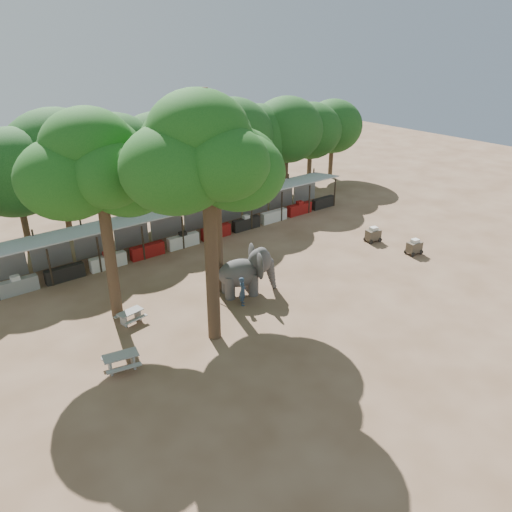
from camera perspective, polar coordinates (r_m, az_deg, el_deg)
ground at (r=27.63m, az=8.10°, el=-6.65°), size 100.00×100.00×0.00m
vendor_stalls at (r=36.97m, az=-7.26°, el=3.72°), size 28.00×2.99×2.80m
yard_tree_left at (r=25.40m, az=-18.05°, el=9.70°), size 7.10×6.90×11.02m
yard_tree_center at (r=22.03m, az=-6.14°, el=11.33°), size 7.10×6.90×12.04m
yard_tree_back at (r=27.05m, az=-5.24°, el=12.38°), size 7.10×6.90×11.36m
backdrop_trees at (r=40.10m, az=-11.51°, el=11.54°), size 46.46×5.95×8.33m
elephant at (r=28.92m, az=-1.06°, el=-1.76°), size 3.72×2.83×2.76m
handler at (r=27.90m, az=-1.54°, el=-4.03°), size 0.68×0.74×1.71m
picnic_table_near at (r=23.89m, az=-15.17°, el=-11.38°), size 1.81×1.69×0.78m
picnic_table_far at (r=27.29m, az=-14.16°, el=-6.57°), size 1.52×1.41×0.66m
cart_front at (r=36.00m, az=17.64°, el=1.03°), size 1.20×0.87×1.09m
cart_back at (r=37.35m, az=13.25°, el=2.42°), size 1.27×0.95×1.12m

